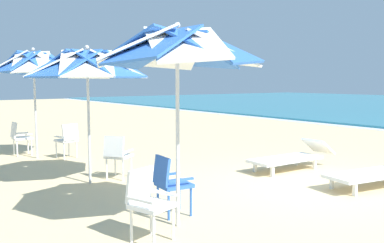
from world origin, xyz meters
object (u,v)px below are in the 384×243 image
beach_umbrella_1 (87,66)px  plastic_chair_2 (117,154)px  sun_lounger_0 (377,171)px  plastic_chair_3 (68,138)px  beach_umbrella_2 (34,64)px  beach_umbrella_0 (177,50)px  plastic_chair_1 (148,200)px  sun_lounger_1 (292,157)px  plastic_chair_4 (19,136)px  plastic_chair_0 (170,181)px

beach_umbrella_1 → plastic_chair_2: 1.79m
sun_lounger_0 → plastic_chair_3: bearing=-149.7°
plastic_chair_2 → beach_umbrella_2: bearing=-168.4°
beach_umbrella_0 → plastic_chair_1: (0.18, -0.56, -1.81)m
beach_umbrella_0 → plastic_chair_2: 3.44m
beach_umbrella_1 → sun_lounger_1: beach_umbrella_1 is taller
beach_umbrella_1 → beach_umbrella_0: bearing=0.8°
beach_umbrella_0 → plastic_chair_2: bearing=169.5°
plastic_chair_4 → sun_lounger_1: bearing=39.0°
plastic_chair_0 → beach_umbrella_2: beach_umbrella_2 is taller
beach_umbrella_2 → plastic_chair_1: bearing=-4.1°
plastic_chair_1 → sun_lounger_1: (-1.61, 4.53, -0.22)m
beach_umbrella_0 → plastic_chair_1: size_ratio=3.06×
sun_lounger_0 → sun_lounger_1: bearing=-177.3°
plastic_chair_2 → plastic_chair_4: same height
beach_umbrella_2 → sun_lounger_0: size_ratio=1.23×
plastic_chair_1 → beach_umbrella_1: size_ratio=0.34×
sun_lounger_1 → sun_lounger_0: bearing=2.7°
plastic_chair_4 → beach_umbrella_2: bearing=18.0°
beach_umbrella_0 → plastic_chair_2: beach_umbrella_0 is taller
plastic_chair_2 → beach_umbrella_1: bearing=-88.3°
plastic_chair_3 → plastic_chair_2: bearing=0.4°
plastic_chair_3 → sun_lounger_0: bearing=30.3°
plastic_chair_2 → plastic_chair_0: bearing=-8.8°
beach_umbrella_0 → plastic_chair_3: beach_umbrella_0 is taller
plastic_chair_0 → plastic_chair_1: 0.94m
beach_umbrella_1 → sun_lounger_1: size_ratio=1.18×
plastic_chair_2 → sun_lounger_1: 3.74m
sun_lounger_1 → beach_umbrella_2: bearing=-138.5°
beach_umbrella_2 → plastic_chair_3: bearing=55.1°
plastic_chair_0 → beach_umbrella_1: size_ratio=0.34×
plastic_chair_0 → sun_lounger_1: 3.96m
plastic_chair_0 → sun_lounger_1: bearing=104.6°
plastic_chair_4 → sun_lounger_0: bearing=31.4°
plastic_chair_3 → sun_lounger_0: plastic_chair_3 is taller
sun_lounger_0 → plastic_chair_4: bearing=-148.6°
plastic_chair_3 → plastic_chair_4: (-1.15, -0.86, 0.00)m
plastic_chair_1 → beach_umbrella_2: size_ratio=0.32×
beach_umbrella_0 → plastic_chair_1: bearing=-71.9°
sun_lounger_1 → plastic_chair_0: bearing=-75.4°
beach_umbrella_2 → sun_lounger_0: beach_umbrella_2 is taller
plastic_chair_3 → plastic_chair_1: bearing=-10.5°
beach_umbrella_1 → sun_lounger_1: (1.44, 4.01, -1.91)m
plastic_chair_3 → sun_lounger_0: (6.07, 3.55, -0.22)m
plastic_chair_1 → beach_umbrella_2: 6.51m
beach_umbrella_0 → beach_umbrella_1: bearing=-179.2°
plastic_chair_0 → beach_umbrella_0: bearing=-19.8°
beach_umbrella_0 → beach_umbrella_1: size_ratio=1.03×
plastic_chair_2 → sun_lounger_0: bearing=46.5°
plastic_chair_1 → beach_umbrella_2: bearing=175.9°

